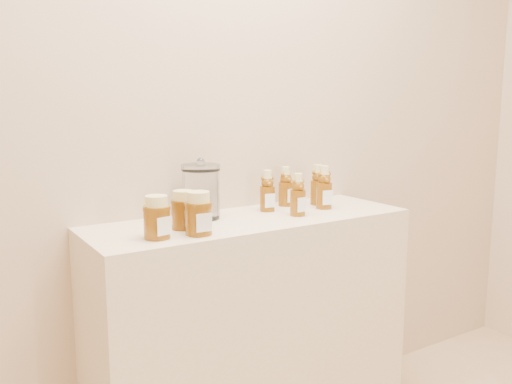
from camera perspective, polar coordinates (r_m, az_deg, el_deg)
wall_back at (r=2.09m, az=-3.42°, el=10.42°), size 3.50×0.02×2.70m
display_table at (r=2.10m, az=-0.43°, el=-14.81°), size 1.20×0.40×0.90m
bear_bottle_back_left at (r=2.07m, az=1.20°, el=0.42°), size 0.07×0.07×0.18m
bear_bottle_back_mid at (r=2.17m, az=3.15°, el=0.86°), size 0.07×0.07×0.18m
bear_bottle_back_right at (r=2.21m, az=6.53°, el=1.04°), size 0.08×0.08×0.18m
bear_bottle_front_left at (r=1.99m, az=4.44°, el=0.02°), size 0.06×0.06×0.18m
bear_bottle_front_right at (r=2.13m, az=7.19°, el=0.79°), size 0.08×0.08×0.19m
honey_jar_left at (r=1.69m, az=-10.41°, el=-2.61°), size 0.10×0.10×0.13m
honey_jar_back at (r=1.80m, az=-7.66°, el=-1.86°), size 0.10×0.10×0.13m
honey_jar_front at (r=1.72m, az=-6.07°, el=-2.23°), size 0.09×0.09×0.14m
glass_canister at (r=1.94m, az=-5.79°, el=0.29°), size 0.16×0.16×0.21m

